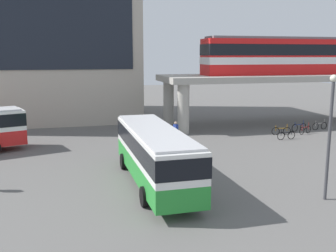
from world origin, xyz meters
TOP-DOWN VIEW (x-y plane):
  - ground_plane at (0.00, 10.00)m, footprint 120.00×120.00m
  - station_building at (-8.65, 25.64)m, footprint 22.46×15.56m
  - elevated_platform at (17.69, 14.58)m, footprint 27.62×6.97m
  - train at (18.32, 14.58)m, footprint 20.57×2.96m
  - bus_main at (-0.71, -1.63)m, footprint 2.86×11.07m
  - bicycle_red at (16.02, 8.94)m, footprint 1.66×0.77m
  - bicycle_silver at (18.63, 10.42)m, footprint 1.78×0.28m
  - bicycle_black at (12.98, 7.17)m, footprint 1.79×0.18m
  - bicycle_orange at (13.60, 9.05)m, footprint 1.76×0.43m
  - bicycle_blue at (16.26, 10.31)m, footprint 1.77×0.40m
  - pedestrian_walking_across at (3.27, 8.08)m, footprint 0.37×0.46m
  - pedestrian_waiting_near_stop at (0.40, 10.76)m, footprint 0.48×0.45m
  - lamp_post at (7.17, -6.12)m, footprint 0.36×0.36m

SIDE VIEW (x-z plane):
  - ground_plane at x=0.00m, z-range 0.00..0.00m
  - bicycle_red at x=16.02m, z-range -0.16..0.88m
  - bicycle_silver at x=18.63m, z-range -0.16..0.88m
  - bicycle_black at x=12.98m, z-range -0.16..0.88m
  - bicycle_orange at x=13.60m, z-range -0.16..0.88m
  - bicycle_blue at x=16.26m, z-range -0.16..0.88m
  - pedestrian_waiting_near_stop at x=0.40m, z-range -0.05..1.60m
  - pedestrian_walking_across at x=3.27m, z-range -0.05..1.79m
  - bus_main at x=-0.71m, z-range 0.38..3.60m
  - lamp_post at x=7.17m, z-range 0.57..6.88m
  - elevated_platform at x=17.69m, z-range 1.88..7.07m
  - train at x=18.32m, z-range 5.24..9.08m
  - station_building at x=-8.65m, z-range 0.00..21.42m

